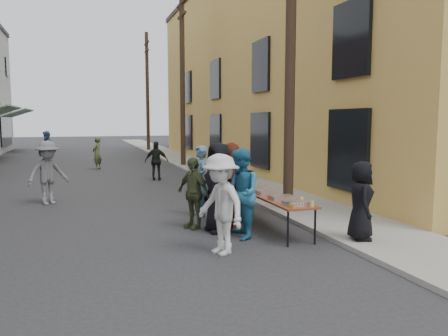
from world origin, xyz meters
TOP-DOWN VIEW (x-y plane):
  - ground at (0.00, 0.00)m, footprint 120.00×120.00m
  - sidewalk at (5.00, 15.00)m, footprint 2.20×60.00m
  - building_ochre at (11.10, 14.00)m, footprint 10.00×28.00m
  - utility_pole_near at (4.30, 3.00)m, footprint 0.26×0.26m
  - utility_pole_mid at (4.30, 15.00)m, footprint 0.26×0.26m
  - utility_pole_far at (4.30, 27.00)m, footprint 0.26×0.26m
  - serving_table at (3.23, 2.16)m, footprint 0.70×4.00m
  - catering_tray_sausage at (3.23, 0.51)m, footprint 0.50×0.33m
  - catering_tray_foil_b at (3.23, 1.16)m, footprint 0.50×0.33m
  - catering_tray_buns at (3.23, 1.86)m, footprint 0.50×0.33m
  - catering_tray_foil_d at (3.23, 2.56)m, footprint 0.50×0.33m
  - catering_tray_buns_end at (3.23, 3.26)m, footprint 0.50×0.33m
  - condiment_jar_a at (3.01, 0.21)m, footprint 0.07×0.07m
  - condiment_jar_b at (3.01, 0.31)m, footprint 0.07×0.07m
  - condiment_jar_c at (3.01, 0.41)m, footprint 0.07×0.07m
  - cup_stack at (3.43, 0.26)m, footprint 0.08×0.08m
  - guest_front_a at (2.04, 1.80)m, footprint 0.71×1.00m
  - guest_front_b at (2.08, 3.44)m, footprint 0.45×0.66m
  - guest_front_c at (2.30, 1.16)m, footprint 0.80×0.97m
  - guest_front_d at (1.60, 0.30)m, footprint 1.02×1.32m
  - guest_front_e at (1.60, 2.28)m, footprint 0.79×1.00m
  - guest_queue_back at (2.45, 2.28)m, footprint 0.58×1.77m
  - server at (4.35, 0.01)m, footprint 0.75×0.88m
  - passerby_left at (-1.65, 6.26)m, footprint 1.36×1.17m
  - passerby_mid at (2.12, 10.25)m, footprint 0.98×0.59m
  - passerby_right at (0.02, 14.96)m, footprint 0.62×0.69m
  - passerby_far at (-2.46, 18.24)m, footprint 0.92×1.05m

SIDE VIEW (x-z plane):
  - ground at x=0.00m, z-range 0.00..0.00m
  - sidewalk at x=5.00m, z-range 0.00..0.10m
  - serving_table at x=3.23m, z-range 0.34..1.09m
  - passerby_mid at x=2.12m, z-range 0.00..1.56m
  - catering_tray_sausage at x=3.23m, z-range 0.75..0.83m
  - catering_tray_foil_b at x=3.23m, z-range 0.75..0.83m
  - catering_tray_buns at x=3.23m, z-range 0.75..0.83m
  - catering_tray_foil_d at x=3.23m, z-range 0.75..0.83m
  - catering_tray_buns_end at x=3.23m, z-range 0.75..0.83m
  - condiment_jar_a at x=3.01m, z-range 0.75..0.83m
  - condiment_jar_b at x=3.01m, z-range 0.75..0.83m
  - condiment_jar_c at x=3.01m, z-range 0.75..0.83m
  - passerby_right at x=0.02m, z-range 0.00..1.59m
  - guest_front_e at x=1.60m, z-range 0.00..1.59m
  - cup_stack at x=3.43m, z-range 0.75..0.87m
  - server at x=4.35m, z-range 0.10..1.63m
  - guest_front_b at x=2.08m, z-range 0.00..1.77m
  - guest_front_d at x=1.60m, z-range 0.00..1.81m
  - passerby_left at x=-1.65m, z-range 0.00..1.82m
  - passerby_far at x=-2.46m, z-range 0.00..1.82m
  - guest_front_c at x=2.30m, z-range 0.00..1.85m
  - guest_queue_back at x=2.45m, z-range 0.00..1.91m
  - guest_front_a at x=2.04m, z-range 0.00..1.93m
  - utility_pole_near at x=4.30m, z-range 0.00..9.00m
  - utility_pole_mid at x=4.30m, z-range 0.00..9.00m
  - utility_pole_far at x=4.30m, z-range 0.00..9.00m
  - building_ochre at x=11.10m, z-range 0.00..10.00m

